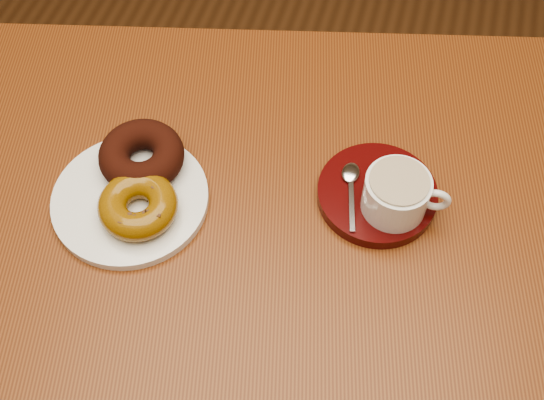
% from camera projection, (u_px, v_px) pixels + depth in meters
% --- Properties ---
extents(cafe_table, '(1.01, 0.84, 0.83)m').
position_uv_depth(cafe_table, '(259.00, 253.00, 1.01)').
color(cafe_table, brown).
rests_on(cafe_table, ground).
extents(donut_plate, '(0.26, 0.26, 0.01)m').
position_uv_depth(donut_plate, '(130.00, 199.00, 0.90)').
color(donut_plate, white).
rests_on(donut_plate, cafe_table).
extents(donut_cinnamon, '(0.13, 0.13, 0.04)m').
position_uv_depth(donut_cinnamon, '(142.00, 155.00, 0.91)').
color(donut_cinnamon, black).
rests_on(donut_cinnamon, donut_plate).
extents(donut_caramel, '(0.14, 0.14, 0.04)m').
position_uv_depth(donut_caramel, '(138.00, 205.00, 0.86)').
color(donut_caramel, '#81550E').
rests_on(donut_caramel, donut_plate).
extents(saucer, '(0.20, 0.20, 0.02)m').
position_uv_depth(saucer, '(377.00, 194.00, 0.90)').
color(saucer, '#3B0808').
rests_on(saucer, cafe_table).
extents(coffee_cup, '(0.11, 0.08, 0.06)m').
position_uv_depth(coffee_cup, '(397.00, 194.00, 0.86)').
color(coffee_cup, white).
rests_on(coffee_cup, saucer).
extents(teaspoon, '(0.04, 0.11, 0.01)m').
position_uv_depth(teaspoon, '(351.00, 179.00, 0.90)').
color(teaspoon, silver).
rests_on(teaspoon, saucer).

